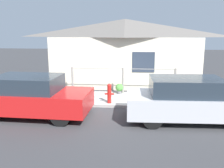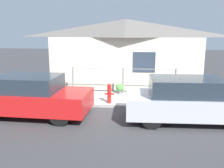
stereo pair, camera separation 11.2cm
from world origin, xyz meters
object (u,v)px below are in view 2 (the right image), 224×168
Objects in this scene: potted_plant_near_hydrant at (120,88)px; fire_hydrant at (109,93)px; car_left at (32,96)px; car_right at (189,100)px.

fire_hydrant is at bearing -101.37° from potted_plant_near_hydrant.
car_left is at bearing -150.10° from fire_hydrant.
fire_hydrant is 1.74× the size of potted_plant_near_hydrant.
fire_hydrant is (-2.82, 1.50, -0.20)m from car_right.
car_left is at bearing -133.66° from potted_plant_near_hydrant.
potted_plant_near_hydrant is (2.91, 3.05, -0.36)m from car_left.
potted_plant_near_hydrant is at bearing 127.69° from car_right.
car_left is 0.96× the size of car_right.
car_right is 3.97m from potted_plant_near_hydrant.
car_right is at bearing -50.57° from potted_plant_near_hydrant.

